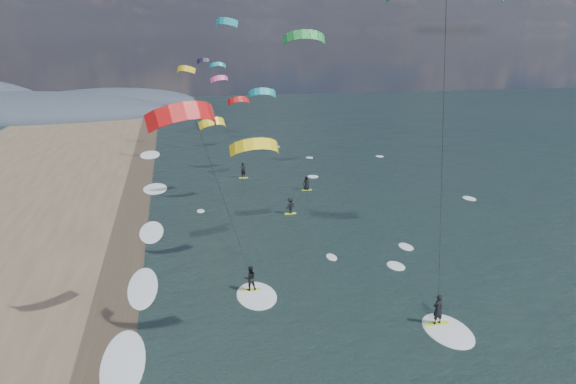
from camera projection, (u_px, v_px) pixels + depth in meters
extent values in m
cube|color=#382D23|center=(111.00, 326.00, 32.83)|extent=(3.00, 240.00, 0.00)
ellipsoid|color=#3D4756|center=(8.00, 117.00, 112.07)|extent=(64.00, 24.00, 10.00)
ellipsoid|color=#3D4756|center=(111.00, 103.00, 134.39)|extent=(40.00, 18.00, 7.00)
cube|color=#C9EC29|center=(437.00, 324.00, 33.07)|extent=(1.50, 0.45, 0.06)
imported|color=black|center=(438.00, 309.00, 32.80)|extent=(0.76, 0.58, 1.85)
ellipsoid|color=white|center=(448.00, 331.00, 32.38)|extent=(2.60, 4.20, 0.12)
cylinder|color=black|center=(442.00, 171.00, 27.06)|extent=(0.02, 0.02, 19.08)
cube|color=#C9EC29|center=(250.00, 290.00, 37.37)|extent=(1.32, 0.41, 0.06)
imported|color=black|center=(250.00, 278.00, 37.13)|extent=(0.84, 0.67, 1.68)
ellipsoid|color=white|center=(257.00, 295.00, 36.69)|extent=(2.60, 4.20, 0.12)
cylinder|color=black|center=(225.00, 203.00, 32.25)|extent=(0.02, 0.02, 13.53)
cube|color=#C9EC29|center=(290.00, 213.00, 53.06)|extent=(1.10, 0.35, 0.05)
imported|color=black|center=(290.00, 206.00, 52.84)|extent=(1.12, 0.98, 1.51)
cube|color=#C9EC29|center=(307.00, 190.00, 60.91)|extent=(1.10, 0.35, 0.05)
imported|color=black|center=(307.00, 183.00, 60.69)|extent=(0.87, 0.79, 1.50)
cube|color=#C9EC29|center=(243.00, 178.00, 65.94)|extent=(1.10, 0.35, 0.05)
imported|color=black|center=(243.00, 170.00, 65.68)|extent=(0.77, 0.66, 1.78)
ellipsoid|color=white|center=(128.00, 362.00, 29.30)|extent=(2.40, 5.40, 0.11)
ellipsoid|color=white|center=(137.00, 288.00, 37.77)|extent=(2.40, 5.40, 0.11)
ellipsoid|color=white|center=(143.00, 232.00, 48.12)|extent=(2.40, 5.40, 0.11)
ellipsoid|color=white|center=(149.00, 189.00, 61.30)|extent=(2.40, 5.40, 0.11)
ellipsoid|color=white|center=(153.00, 155.00, 78.23)|extent=(2.40, 5.40, 0.11)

